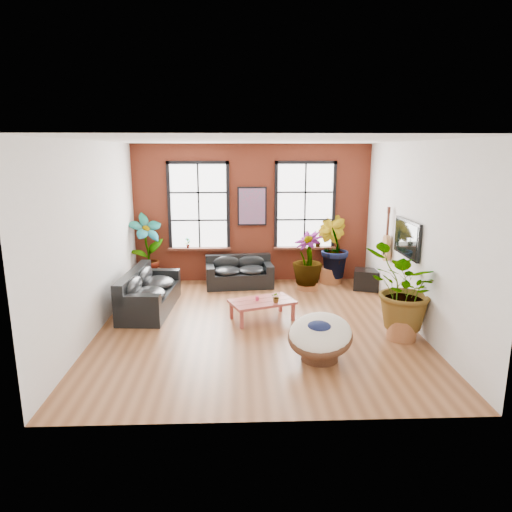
{
  "coord_description": "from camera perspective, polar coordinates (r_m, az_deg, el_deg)",
  "views": [
    {
      "loc": [
        -0.34,
        -8.34,
        3.31
      ],
      "look_at": [
        0.0,
        0.6,
        1.25
      ],
      "focal_mm": 32.0,
      "sensor_mm": 36.0,
      "label": 1
    }
  ],
  "objects": [
    {
      "name": "room",
      "position": [
        8.64,
        0.12,
        2.53
      ],
      "size": [
        6.04,
        6.54,
        3.54
      ],
      "color": "brown",
      "rests_on": "ground"
    },
    {
      "name": "sofa_back",
      "position": [
        11.44,
        -2.12,
        -2.09
      ],
      "size": [
        1.71,
        0.95,
        0.76
      ],
      "rotation": [
        0.0,
        0.0,
        0.09
      ],
      "color": "black",
      "rests_on": "ground"
    },
    {
      "name": "sofa_left",
      "position": [
        9.97,
        -13.42,
        -4.47
      ],
      "size": [
        1.03,
        2.2,
        0.85
      ],
      "rotation": [
        0.0,
        0.0,
        1.51
      ],
      "color": "black",
      "rests_on": "ground"
    },
    {
      "name": "coffee_table",
      "position": [
        9.16,
        0.76,
        -5.86
      ],
      "size": [
        1.42,
        1.11,
        0.48
      ],
      "rotation": [
        0.0,
        0.0,
        0.36
      ],
      "color": "#9B3F37",
      "rests_on": "ground"
    },
    {
      "name": "papasan_chair",
      "position": [
        7.52,
        8.0,
        -9.9
      ],
      "size": [
        1.37,
        1.38,
        0.78
      ],
      "rotation": [
        0.0,
        0.0,
        -0.41
      ],
      "color": "#54311E",
      "rests_on": "ground"
    },
    {
      "name": "poster",
      "position": [
        11.61,
        -0.49,
        6.23
      ],
      "size": [
        0.74,
        0.06,
        0.98
      ],
      "color": "black",
      "rests_on": "room"
    },
    {
      "name": "tv_wall_unit",
      "position": [
        9.68,
        17.63,
        1.83
      ],
      "size": [
        0.13,
        1.86,
        1.2
      ],
      "color": "black",
      "rests_on": "room"
    },
    {
      "name": "media_box",
      "position": [
        11.49,
        13.65,
        -2.88
      ],
      "size": [
        0.71,
        0.65,
        0.49
      ],
      "rotation": [
        0.0,
        0.0,
        -0.31
      ],
      "color": "black",
      "rests_on": "ground"
    },
    {
      "name": "pot_back_left",
      "position": [
        11.79,
        -13.1,
        -2.64
      ],
      "size": [
        0.57,
        0.57,
        0.41
      ],
      "rotation": [
        0.0,
        0.0,
        0.0
      ],
      "color": "#9C5A33",
      "rests_on": "ground"
    },
    {
      "name": "pot_back_right",
      "position": [
        11.91,
        9.33,
        -2.36
      ],
      "size": [
        0.58,
        0.58,
        0.4
      ],
      "rotation": [
        0.0,
        0.0,
        0.05
      ],
      "color": "#9C5A33",
      "rests_on": "ground"
    },
    {
      "name": "pot_right_wall",
      "position": [
        8.72,
        17.75,
        -8.63
      ],
      "size": [
        0.58,
        0.58,
        0.38
      ],
      "rotation": [
        0.0,
        0.0,
        0.13
      ],
      "color": "#9C5A33",
      "rests_on": "ground"
    },
    {
      "name": "pot_mid",
      "position": [
        11.28,
        6.47,
        -3.2
      ],
      "size": [
        0.52,
        0.52,
        0.37
      ],
      "rotation": [
        0.0,
        0.0,
        0.02
      ],
      "color": "#9C5A33",
      "rests_on": "ground"
    },
    {
      "name": "floor_plant_back_left",
      "position": [
        11.61,
        -13.49,
        1.07
      ],
      "size": [
        1.07,
        1.0,
        1.68
      ],
      "primitive_type": "imported",
      "rotation": [
        0.0,
        0.0,
        0.6
      ],
      "color": "#114313",
      "rests_on": "ground"
    },
    {
      "name": "floor_plant_back_right",
      "position": [
        11.77,
        9.51,
        1.15
      ],
      "size": [
        1.09,
        1.11,
        1.58
      ],
      "primitive_type": "imported",
      "rotation": [
        0.0,
        0.0,
        2.26
      ],
      "color": "#114313",
      "rests_on": "ground"
    },
    {
      "name": "floor_plant_right_wall",
      "position": [
        8.52,
        18.11,
        -3.98
      ],
      "size": [
        1.81,
        1.81,
        1.52
      ],
      "primitive_type": "imported",
      "rotation": [
        0.0,
        0.0,
        3.9
      ],
      "color": "#114313",
      "rests_on": "ground"
    },
    {
      "name": "floor_plant_mid",
      "position": [
        11.09,
        6.47,
        -0.26
      ],
      "size": [
        1.02,
        1.02,
        1.3
      ],
      "primitive_type": "imported",
      "rotation": [
        0.0,
        0.0,
        5.35
      ],
      "color": "#114313",
      "rests_on": "ground"
    },
    {
      "name": "table_plant",
      "position": [
        9.01,
        2.57,
        -5.14
      ],
      "size": [
        0.22,
        0.19,
        0.22
      ],
      "primitive_type": "imported",
      "rotation": [
        0.0,
        0.0,
        -0.1
      ],
      "color": "#114313",
      "rests_on": "coffee_table"
    },
    {
      "name": "sill_plant_left",
      "position": [
        11.77,
        -8.54,
        1.67
      ],
      "size": [
        0.17,
        0.17,
        0.27
      ],
      "primitive_type": "imported",
      "rotation": [
        0.0,
        0.0,
        0.79
      ],
      "color": "#114313",
      "rests_on": "room"
    },
    {
      "name": "sill_plant_right",
      "position": [
        11.87,
        7.75,
        1.79
      ],
      "size": [
        0.19,
        0.19,
        0.27
      ],
      "primitive_type": "imported",
      "rotation": [
        0.0,
        0.0,
        3.49
      ],
      "color": "#114313",
      "rests_on": "room"
    }
  ]
}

